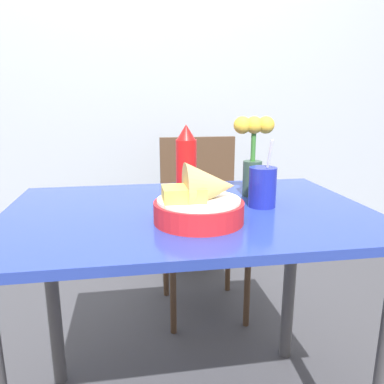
# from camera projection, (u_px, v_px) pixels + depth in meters

# --- Properties ---
(wall_window) EXTENTS (7.00, 0.06, 2.60)m
(wall_window) POSITION_uv_depth(u_px,v_px,m) (155.00, 62.00, 2.19)
(wall_window) COLOR #9EA8B7
(wall_window) RESTS_ON ground_plane
(dining_table) EXTENTS (1.06, 0.72, 0.78)m
(dining_table) POSITION_uv_depth(u_px,v_px,m) (189.00, 249.00, 1.13)
(dining_table) COLOR #233893
(dining_table) RESTS_ON ground_plane
(chair_far_window) EXTENTS (0.40, 0.40, 0.90)m
(chair_far_window) POSITION_uv_depth(u_px,v_px,m) (200.00, 208.00, 1.96)
(chair_far_window) COLOR #473323
(chair_far_window) RESTS_ON ground_plane
(food_basket) EXTENTS (0.24, 0.24, 0.16)m
(food_basket) POSITION_uv_depth(u_px,v_px,m) (202.00, 201.00, 0.97)
(food_basket) COLOR red
(food_basket) RESTS_ON dining_table
(ketchup_bottle) EXTENTS (0.07, 0.07, 0.24)m
(ketchup_bottle) POSITION_uv_depth(u_px,v_px,m) (186.00, 163.00, 1.19)
(ketchup_bottle) COLOR red
(ketchup_bottle) RESTS_ON dining_table
(drink_cup) EXTENTS (0.08, 0.08, 0.20)m
(drink_cup) POSITION_uv_depth(u_px,v_px,m) (262.00, 188.00, 1.11)
(drink_cup) COLOR #192399
(drink_cup) RESTS_ON dining_table
(flower_vase) EXTENTS (0.13, 0.06, 0.26)m
(flower_vase) POSITION_uv_depth(u_px,v_px,m) (253.00, 150.00, 1.21)
(flower_vase) COLOR #2D4738
(flower_vase) RESTS_ON dining_table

